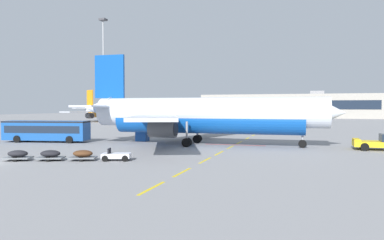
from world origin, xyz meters
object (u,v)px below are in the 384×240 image
object	(u,v)px
pushback_tug	(384,142)
baggage_train	(67,155)
apron_light_mast_near	(103,60)
airliner_mid_left	(108,111)
apron_shuttle_bus	(46,130)
uld_cargo_container	(142,136)
airliner_foreground	(203,115)

from	to	relation	value
pushback_tug	baggage_train	world-z (taller)	pushback_tug
baggage_train	apron_light_mast_near	size ratio (longest dim) A/B	0.40
baggage_train	airliner_mid_left	bearing A→B (deg)	117.80
apron_shuttle_bus	airliner_mid_left	bearing A→B (deg)	113.14
apron_shuttle_bus	pushback_tug	bearing A→B (deg)	4.47
apron_shuttle_bus	uld_cargo_container	size ratio (longest dim) A/B	7.42
uld_cargo_container	apron_shuttle_bus	bearing A→B (deg)	-156.59
airliner_mid_left	baggage_train	size ratio (longest dim) A/B	2.55
apron_shuttle_bus	baggage_train	size ratio (longest dim) A/B	1.07
apron_light_mast_near	apron_shuttle_bus	bearing A→B (deg)	-68.71
pushback_tug	apron_light_mast_near	bearing A→B (deg)	146.03
airliner_mid_left	apron_shuttle_bus	xyz separation A→B (m)	(27.19, -63.61, -1.75)
airliner_mid_left	airliner_foreground	bearing A→B (deg)	-50.92
airliner_foreground	apron_shuttle_bus	distance (m)	22.52
pushback_tug	apron_light_mast_near	xyz separation A→B (m)	(-61.01, 41.10, 16.56)
airliner_mid_left	uld_cargo_container	world-z (taller)	airliner_mid_left
baggage_train	apron_light_mast_near	world-z (taller)	apron_light_mast_near
airliner_foreground	apron_shuttle_bus	size ratio (longest dim) A/B	2.82
baggage_train	apron_shuttle_bus	bearing A→B (deg)	133.96
airliner_mid_left	apron_shuttle_bus	size ratio (longest dim) A/B	2.38
airliner_foreground	airliner_mid_left	distance (m)	78.42
airliner_foreground	pushback_tug	distance (m)	21.64
airliner_foreground	airliner_mid_left	xyz separation A→B (m)	(-49.44, 60.88, -0.45)
pushback_tug	airliner_mid_left	bearing A→B (deg)	139.65
airliner_foreground	baggage_train	xyz separation A→B (m)	(-8.23, -17.27, -3.42)
airliner_foreground	apron_light_mast_near	bearing A→B (deg)	133.46
apron_shuttle_bus	apron_light_mast_near	xyz separation A→B (m)	(-17.35, 44.52, 15.71)
airliner_mid_left	apron_light_mast_near	world-z (taller)	apron_light_mast_near
airliner_foreground	uld_cargo_container	world-z (taller)	airliner_foreground
airliner_foreground	apron_light_mast_near	size ratio (longest dim) A/B	1.22
baggage_train	uld_cargo_container	distance (m)	19.97
apron_shuttle_bus	uld_cargo_container	world-z (taller)	apron_shuttle_bus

